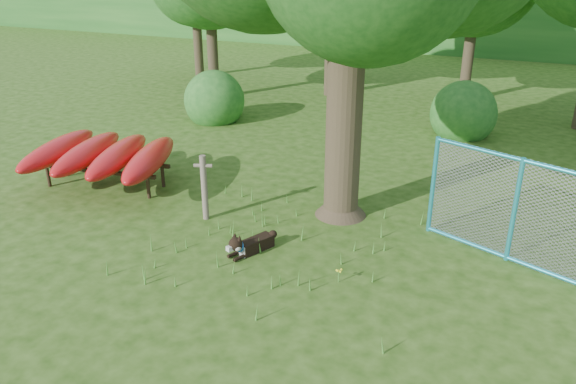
% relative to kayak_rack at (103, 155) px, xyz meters
% --- Properties ---
extents(ground, '(80.00, 80.00, 0.00)m').
position_rel_kayak_rack_xyz_m(ground, '(4.47, -2.03, -0.73)').
color(ground, '#21440D').
rests_on(ground, ground).
extents(wooden_post, '(0.34, 0.19, 1.27)m').
position_rel_kayak_rack_xyz_m(wooden_post, '(2.81, -0.50, -0.06)').
color(wooden_post, '#665A4C').
rests_on(wooden_post, ground).
extents(kayak_rack, '(3.53, 3.15, 0.96)m').
position_rel_kayak_rack_xyz_m(kayak_rack, '(0.00, 0.00, 0.00)').
color(kayak_rack, black).
rests_on(kayak_rack, ground).
extents(husky_dog, '(0.57, 0.94, 0.45)m').
position_rel_kayak_rack_xyz_m(husky_dog, '(4.18, -1.35, -0.57)').
color(husky_dog, black).
rests_on(husky_dog, ground).
extents(fence_section, '(2.87, 1.20, 2.97)m').
position_rel_kayak_rack_xyz_m(fence_section, '(8.16, 0.17, 0.16)').
color(fence_section, '#28A1BD').
rests_on(fence_section, ground).
extents(wildflower_clump, '(0.11, 0.10, 0.23)m').
position_rel_kayak_rack_xyz_m(wildflower_clump, '(5.86, -1.59, -0.55)').
color(wildflower_clump, '#488B2D').
rests_on(wildflower_clump, ground).
extents(shrub_left, '(1.80, 1.80, 1.80)m').
position_rel_kayak_rack_xyz_m(shrub_left, '(-0.53, 5.47, -0.73)').
color(shrub_left, '#20601F').
rests_on(shrub_left, ground).
extents(shrub_mid, '(1.80, 1.80, 1.80)m').
position_rel_kayak_rack_xyz_m(shrub_mid, '(6.47, 6.97, -0.73)').
color(shrub_mid, '#20601F').
rests_on(shrub_mid, ground).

